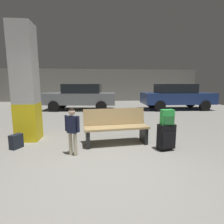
# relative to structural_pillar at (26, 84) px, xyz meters

# --- Properties ---
(ground_plane) EXTENTS (18.00, 18.00, 0.10)m
(ground_plane) POSITION_rel_structural_pillar_xyz_m (2.01, 1.97, -1.55)
(ground_plane) COLOR gray
(garage_back_wall) EXTENTS (18.00, 0.12, 2.80)m
(garage_back_wall) POSITION_rel_structural_pillar_xyz_m (2.01, 10.83, -0.10)
(garage_back_wall) COLOR slate
(garage_back_wall) RESTS_ON ground_plane
(structural_pillar) EXTENTS (0.57, 0.57, 3.02)m
(structural_pillar) POSITION_rel_structural_pillar_xyz_m (0.00, 0.00, 0.00)
(structural_pillar) COLOR yellow
(structural_pillar) RESTS_ON ground_plane
(bench) EXTENTS (1.65, 0.70, 0.89)m
(bench) POSITION_rel_structural_pillar_xyz_m (2.32, -0.55, -1.06)
(bench) COLOR tan
(bench) RESTS_ON ground_plane
(suitcase) EXTENTS (0.41, 0.29, 0.60)m
(suitcase) POSITION_rel_structural_pillar_xyz_m (3.42, -1.09, -1.18)
(suitcase) COLOR black
(suitcase) RESTS_ON ground_plane
(backpack_bright) EXTENTS (0.29, 0.21, 0.34)m
(backpack_bright) POSITION_rel_structural_pillar_xyz_m (3.42, -1.09, -0.73)
(backpack_bright) COLOR green
(backpack_bright) RESTS_ON suitcase
(child) EXTENTS (0.32, 0.26, 1.03)m
(child) POSITION_rel_structural_pillar_xyz_m (1.33, -1.20, -0.87)
(child) COLOR beige
(child) RESTS_ON ground_plane
(backpack_dark_floor) EXTENTS (0.28, 0.32, 0.34)m
(backpack_dark_floor) POSITION_rel_structural_pillar_xyz_m (-0.07, -0.66, -1.33)
(backpack_dark_floor) COLOR #1E232D
(backpack_dark_floor) RESTS_ON ground_plane
(parked_car_side) EXTENTS (4.14, 1.87, 1.51)m
(parked_car_side) POSITION_rel_structural_pillar_xyz_m (6.64, 5.24, -0.69)
(parked_car_side) COLOR navy
(parked_car_side) RESTS_ON ground_plane
(parked_car_far) EXTENTS (4.27, 2.15, 1.51)m
(parked_car_far) POSITION_rel_structural_pillar_xyz_m (0.95, 5.55, -0.69)
(parked_car_far) COLOR slate
(parked_car_far) RESTS_ON ground_plane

